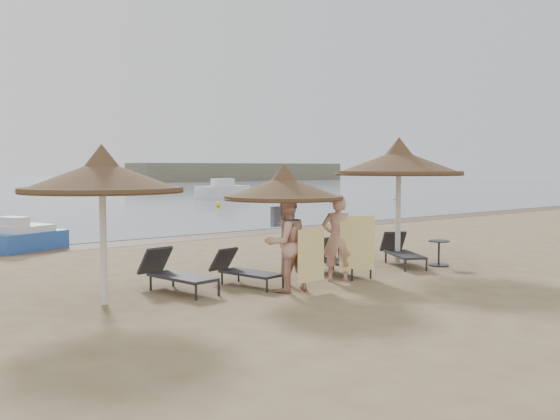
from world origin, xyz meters
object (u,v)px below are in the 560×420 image
Objects in this scene: palapa_center at (284,188)px; lounger_far_right at (401,251)px; side_table at (439,254)px; person_right at (337,232)px; person_left at (286,236)px; palapa_right at (399,163)px; lounger_far_left at (174,272)px; palapa_left at (102,177)px; pedal_boat at (24,237)px; lounger_near_left at (242,269)px; lounger_near_right at (334,258)px.

palapa_center reaches higher than lounger_far_right.
person_right reaches higher than side_table.
side_table is at bearing -174.40° from person_left.
lounger_far_right reaches higher than side_table.
lounger_far_left is (-6.11, 0.45, -2.16)m from palapa_right.
palapa_right is 1.51× the size of person_right.
pedal_boat is (1.10, 8.38, -1.89)m from palapa_left.
lounger_near_left is at bearing 157.28° from palapa_center.
palapa_right reaches higher than lounger_near_left.
lounger_far_right is 2.91× the size of side_table.
palapa_center is 3.94m from palapa_right.
lounger_near_right is 2.90m from side_table.
lounger_far_left is 8.09m from pedal_boat.
lounger_far_left is 3.87m from lounger_near_right.
person_right is at bearing -124.61° from lounger_near_right.
person_right is at bearing -164.70° from palapa_right.
lounger_far_right is (-0.11, -0.21, -2.18)m from palapa_right.
side_table is at bearing -8.27° from palapa_center.
lounger_near_left is 0.69× the size of pedal_boat.
lounger_near_right is 2.87× the size of side_table.
person_left is at bearing -152.21° from lounger_near_right.
lounger_near_left reaches higher than side_table.
palapa_left is 8.48m from side_table.
palapa_center is at bearing -121.41° from person_left.
lounger_near_right is at bearing -15.59° from lounger_near_left.
lounger_near_right is 0.85× the size of person_right.
lounger_far_left reaches higher than lounger_near_right.
person_right is at bearing -37.09° from lounger_near_left.
person_left reaches higher than person_right.
palapa_left is 8.66m from pedal_boat.
lounger_far_right reaches higher than lounger_near_left.
palapa_left reaches higher than palapa_center.
palapa_center is at bearing -176.53° from palapa_right.
lounger_near_right is 2.44m from person_left.
lounger_far_left is 0.78× the size of pedal_boat.
lounger_near_left is at bearing 6.82° from person_right.
person_left is at bearing -141.20° from lounger_far_right.
person_right is (1.03, -0.55, -0.93)m from palapa_center.
palapa_center is 1.15× the size of person_left.
pedal_boat is (-4.30, 8.60, 0.02)m from lounger_near_right.
palapa_center is at bearing 4.49° from person_right.
palapa_left is 2.47m from lounger_far_left.
lounger_near_left is 5.31m from side_table.
palapa_right is 4.74m from person_left.
palapa_left is 4.57× the size of side_table.
palapa_center is at bearing -94.55° from pedal_boat.
lounger_near_left is 1.34m from person_left.
palapa_left reaches higher than lounger_far_right.
lounger_near_left is 2.74× the size of side_table.
palapa_right is at bearing -12.60° from lounger_near_left.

